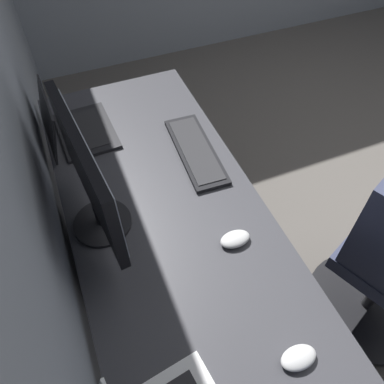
% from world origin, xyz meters
% --- Properties ---
extents(desk, '(1.91, 0.69, 0.73)m').
position_xyz_m(desk, '(-0.08, 1.60, 0.66)').
color(desk, '#38383D').
rests_on(desk, ground).
extents(drawer_pedestal, '(0.40, 0.51, 0.69)m').
position_xyz_m(drawer_pedestal, '(0.05, 1.63, 0.35)').
color(drawer_pedestal, '#38383D').
rests_on(drawer_pedestal, ground).
extents(monitor_primary, '(0.52, 0.20, 0.42)m').
position_xyz_m(monitor_primary, '(0.07, 1.82, 0.97)').
color(monitor_primary, black).
rests_on(monitor_primary, desk).
extents(laptop_leftmost, '(0.33, 0.28, 0.22)m').
position_xyz_m(laptop_leftmost, '(0.56, 1.83, 0.78)').
color(laptop_leftmost, black).
rests_on(laptop_leftmost, desk).
extents(keyboard_main, '(0.43, 0.16, 0.02)m').
position_xyz_m(keyboard_main, '(0.27, 1.39, 0.74)').
color(keyboard_main, black).
rests_on(keyboard_main, desk).
extents(mouse_main, '(0.06, 0.10, 0.03)m').
position_xyz_m(mouse_main, '(-0.17, 1.44, 0.75)').
color(mouse_main, silver).
rests_on(mouse_main, desk).
extents(mouse_spare, '(0.06, 0.10, 0.03)m').
position_xyz_m(mouse_spare, '(-0.57, 1.44, 0.75)').
color(mouse_spare, silver).
rests_on(mouse_spare, desk).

